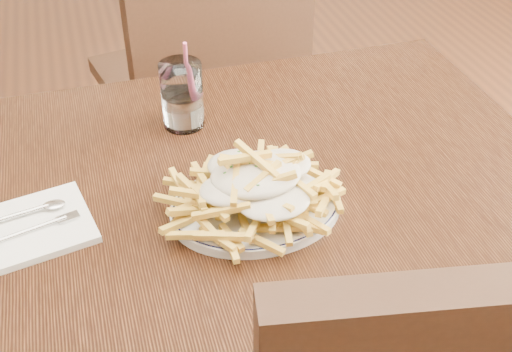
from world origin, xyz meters
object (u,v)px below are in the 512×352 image
object	(u,v)px
fries_plate	(256,207)
water_glass	(183,99)
chair_far	(207,65)
loaded_fries	(256,182)
table	(212,227)

from	to	relation	value
fries_plate	water_glass	size ratio (longest dim) A/B	1.88
chair_far	loaded_fries	size ratio (longest dim) A/B	3.62
chair_far	water_glass	distance (m)	0.57
table	fries_plate	bearing A→B (deg)	-50.54
fries_plate	loaded_fries	distance (m)	0.05
water_glass	fries_plate	bearing A→B (deg)	-78.21
fries_plate	water_glass	bearing A→B (deg)	101.79
chair_far	fries_plate	xyz separation A→B (m)	(-0.09, -0.79, 0.17)
table	chair_far	size ratio (longest dim) A/B	1.15
loaded_fries	fries_plate	bearing A→B (deg)	-116.57
table	loaded_fries	xyz separation A→B (m)	(0.06, -0.07, 0.14)
chair_far	loaded_fries	bearing A→B (deg)	-96.85
water_glass	table	bearing A→B (deg)	-89.87
table	water_glass	xyz separation A→B (m)	(-0.00, 0.21, 0.13)
loaded_fries	table	bearing A→B (deg)	129.46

